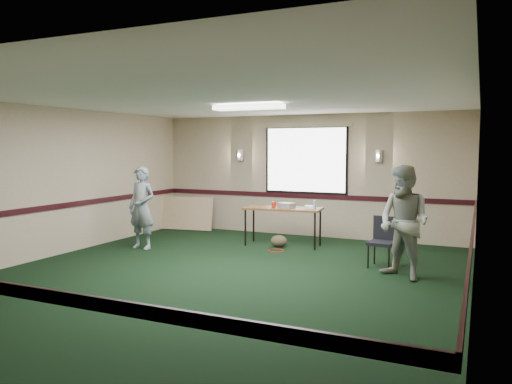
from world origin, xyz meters
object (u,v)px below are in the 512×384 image
at_px(conference_chair, 383,237).
at_px(person_left, 142,208).
at_px(folding_table, 283,210).
at_px(person_right, 404,222).
at_px(projector, 286,205).

distance_m(conference_chair, person_left, 4.60).
bearing_deg(conference_chair, person_left, -168.72).
bearing_deg(folding_table, person_left, -155.08).
height_order(person_left, person_right, person_right).
height_order(folding_table, projector, projector).
relative_size(projector, person_right, 0.17).
height_order(conference_chair, person_right, person_right).
xyz_separation_m(folding_table, person_left, (-2.41, -1.39, 0.09)).
relative_size(person_left, person_right, 0.94).
bearing_deg(projector, folding_table, -148.04).
relative_size(folding_table, person_right, 0.93).
bearing_deg(person_right, folding_table, 178.44).
height_order(conference_chair, person_left, person_left).
distance_m(conference_chair, person_right, 0.88).
relative_size(folding_table, person_left, 0.99).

